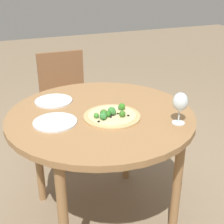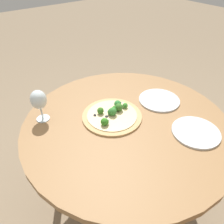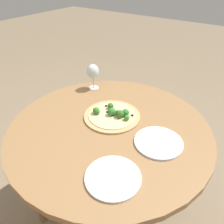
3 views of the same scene
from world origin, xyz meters
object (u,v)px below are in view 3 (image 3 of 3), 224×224
object	(u,v)px
wine_glass	(93,72)
plate_near	(113,177)
pizza	(112,115)
plate_far	(158,142)

from	to	relation	value
wine_glass	plate_near	distance (m)	0.75
pizza	plate_far	distance (m)	0.30
plate_near	wine_glass	bearing A→B (deg)	-45.41
wine_glass	plate_far	distance (m)	0.64
wine_glass	plate_near	xyz separation A→B (m)	(-0.52, 0.53, -0.11)
plate_far	plate_near	bearing A→B (deg)	78.20
wine_glass	plate_near	bearing A→B (deg)	134.59
pizza	plate_far	xyz separation A→B (m)	(-0.30, 0.05, -0.01)
wine_glass	plate_near	size ratio (longest dim) A/B	0.75
plate_near	plate_far	bearing A→B (deg)	-101.80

